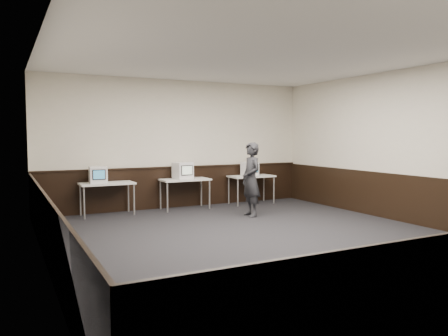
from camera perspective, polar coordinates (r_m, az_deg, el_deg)
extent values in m
plane|color=black|center=(7.73, 5.08, -9.35)|extent=(8.00, 8.00, 0.00)
plane|color=white|center=(7.64, 5.25, 14.68)|extent=(8.00, 8.00, 0.00)
plane|color=beige|center=(11.10, -5.92, 3.14)|extent=(7.00, 0.00, 7.00)
plane|color=beige|center=(6.38, -22.52, 1.97)|extent=(0.00, 8.00, 8.00)
plane|color=beige|center=(9.84, 22.71, 2.68)|extent=(0.00, 8.00, 8.00)
cube|color=black|center=(11.16, -5.84, -2.52)|extent=(6.98, 0.04, 1.00)
cube|color=black|center=(6.51, -22.06, -7.74)|extent=(0.04, 7.98, 1.00)
cube|color=black|center=(9.91, 22.45, -3.69)|extent=(0.04, 7.98, 1.00)
cube|color=black|center=(11.09, -5.82, 0.14)|extent=(6.98, 0.06, 0.04)
cube|color=silver|center=(10.23, -15.04, -1.97)|extent=(1.20, 0.60, 0.04)
cylinder|color=#999999|center=(9.94, -17.81, -4.39)|extent=(0.04, 0.04, 0.71)
cylinder|color=#999999|center=(10.17, -11.66, -4.08)|extent=(0.04, 0.04, 0.71)
cylinder|color=#999999|center=(10.43, -18.25, -4.00)|extent=(0.04, 0.04, 0.71)
cylinder|color=#999999|center=(10.65, -12.38, -3.71)|extent=(0.04, 0.04, 0.71)
cube|color=silver|center=(10.79, -5.12, -1.52)|extent=(1.20, 0.60, 0.04)
cylinder|color=#999999|center=(10.41, -7.40, -3.83)|extent=(0.04, 0.04, 0.71)
cylinder|color=#999999|center=(10.82, -1.90, -3.49)|extent=(0.04, 0.04, 0.71)
cylinder|color=#999999|center=(10.87, -8.29, -3.49)|extent=(0.04, 0.04, 0.71)
cylinder|color=#999999|center=(11.27, -2.98, -3.18)|extent=(0.04, 0.04, 0.71)
cube|color=silver|center=(11.63, 3.60, -1.09)|extent=(1.20, 0.60, 0.04)
cylinder|color=#999999|center=(11.18, 1.82, -3.23)|extent=(0.04, 0.04, 0.71)
cylinder|color=#999999|center=(11.75, 6.53, -2.89)|extent=(0.04, 0.04, 0.71)
cylinder|color=#999999|center=(11.62, 0.63, -2.95)|extent=(0.04, 0.04, 0.71)
cylinder|color=#999999|center=(12.16, 5.22, -2.64)|extent=(0.04, 0.04, 0.71)
cube|color=white|center=(10.16, -16.13, -0.86)|extent=(0.41, 0.42, 0.38)
cube|color=black|center=(9.96, -16.01, -0.84)|extent=(0.28, 0.04, 0.23)
cube|color=teal|center=(9.95, -16.00, -0.85)|extent=(0.24, 0.02, 0.19)
cube|color=white|center=(10.79, -5.42, -0.33)|extent=(0.45, 0.47, 0.41)
cube|color=black|center=(10.60, -4.87, -0.30)|extent=(0.30, 0.05, 0.24)
cube|color=silver|center=(10.59, -4.84, -0.30)|extent=(0.26, 0.03, 0.20)
cube|color=white|center=(11.63, 3.38, -0.10)|extent=(0.41, 0.42, 0.36)
cube|color=black|center=(11.48, 3.97, -0.07)|extent=(0.27, 0.05, 0.22)
cube|color=teal|center=(11.48, 4.00, -0.07)|extent=(0.23, 0.04, 0.18)
imported|color=#232328|center=(9.80, 3.56, -1.51)|extent=(0.44, 0.63, 1.66)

